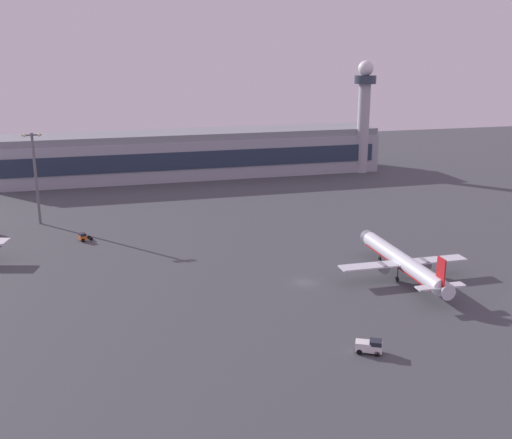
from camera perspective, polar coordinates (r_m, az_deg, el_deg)
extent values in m
plane|color=#424449|center=(124.79, 4.51, -5.86)|extent=(416.00, 416.00, 0.00)
cube|color=#9EA3AD|center=(227.81, -5.77, 5.84)|extent=(137.57, 22.00, 14.00)
cube|color=#263347|center=(216.81, -5.27, 5.54)|extent=(132.07, 0.40, 6.16)
cube|color=gray|center=(226.56, -5.83, 7.88)|extent=(137.57, 19.80, 2.40)
cylinder|color=#A8A8B2|center=(235.17, 9.93, 8.33)|extent=(4.40, 4.40, 32.98)
cylinder|color=#2D3847|center=(233.61, 10.15, 12.71)|extent=(8.00, 8.00, 3.00)
sphere|color=silver|center=(233.44, 10.19, 13.70)|extent=(5.60, 5.60, 5.60)
cylinder|color=silver|center=(129.73, 13.41, -3.75)|extent=(3.68, 30.92, 3.26)
cone|color=silver|center=(143.68, 10.40, -1.66)|extent=(3.12, 2.10, 3.10)
cone|color=silver|center=(116.29, 17.20, -6.34)|extent=(2.97, 2.44, 2.93)
cube|color=silver|center=(129.07, 13.58, -3.94)|extent=(27.49, 3.81, 0.30)
cube|color=silver|center=(117.51, 16.80, -5.99)|extent=(9.46, 2.19, 0.30)
cube|color=red|center=(116.80, 16.84, -4.75)|extent=(0.29, 2.75, 5.57)
cylinder|color=slate|center=(127.20, 11.68, -4.40)|extent=(1.93, 3.11, 1.89)
cylinder|color=slate|center=(131.48, 15.39, -3.98)|extent=(1.93, 3.11, 1.89)
cube|color=red|center=(130.02, 13.39, -4.12)|extent=(3.32, 28.44, 0.31)
cylinder|color=#333338|center=(138.51, 11.49, -3.04)|extent=(0.24, 0.24, 3.04)
cylinder|color=black|center=(139.00, 11.46, -3.64)|extent=(0.36, 0.95, 0.94)
cylinder|color=#333338|center=(127.61, 13.06, -4.78)|extent=(0.24, 0.24, 3.04)
cylinder|color=black|center=(128.14, 13.02, -5.42)|extent=(0.36, 0.95, 0.94)
cylinder|color=#333338|center=(129.34, 14.55, -4.60)|extent=(0.24, 0.24, 3.04)
cylinder|color=black|center=(129.86, 14.51, -5.23)|extent=(0.36, 0.95, 0.94)
cube|color=white|center=(98.53, 11.06, -11.64)|extent=(2.78, 2.74, 1.10)
cube|color=#1E232D|center=(98.13, 11.09, -11.18)|extent=(2.49, 2.48, 0.70)
cube|color=white|center=(98.48, 9.94, -11.50)|extent=(3.01, 2.81, 1.40)
cylinder|color=black|center=(99.54, 11.23, -11.71)|extent=(0.94, 0.68, 0.90)
cylinder|color=black|center=(98.03, 11.21, -12.16)|extent=(0.94, 0.68, 0.90)
cylinder|color=black|center=(99.56, 9.65, -11.62)|extent=(0.94, 0.68, 0.90)
cylinder|color=black|center=(98.05, 9.60, -12.07)|extent=(0.94, 0.68, 0.90)
cube|color=#D85919|center=(155.90, -15.84, -1.63)|extent=(2.10, 2.22, 0.90)
cube|color=#1E232D|center=(155.68, -15.87, -1.35)|extent=(1.87, 2.02, 0.70)
cylinder|color=black|center=(155.29, -15.82, -1.87)|extent=(0.95, 0.58, 0.90)
cylinder|color=black|center=(156.65, -16.00, -1.73)|extent=(0.95, 0.58, 0.90)
cylinder|color=black|center=(155.89, -15.11, -1.75)|extent=(0.95, 0.58, 0.90)
cylinder|color=black|center=(157.26, -15.29, -1.61)|extent=(0.95, 0.58, 0.90)
cylinder|color=slate|center=(172.22, -19.80, 3.56)|extent=(0.70, 0.70, 24.53)
cube|color=slate|center=(170.33, -20.16, 7.39)|extent=(4.80, 0.40, 0.40)
sphere|color=#F9EAB2|center=(170.49, -20.77, 7.34)|extent=(0.90, 0.90, 0.90)
sphere|color=#F9EAB2|center=(170.19, -19.56, 7.44)|extent=(0.90, 0.90, 0.90)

